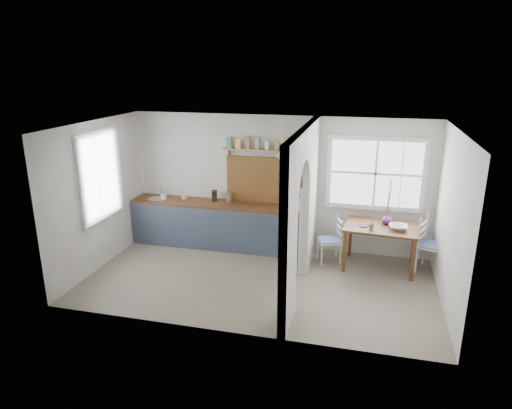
% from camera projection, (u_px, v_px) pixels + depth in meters
% --- Properties ---
extents(floor, '(5.80, 3.20, 0.01)m').
position_uv_depth(floor, '(259.00, 280.00, 7.72)').
color(floor, '#6E6755').
rests_on(floor, ground).
extents(ceiling, '(5.80, 3.20, 0.01)m').
position_uv_depth(ceiling, '(259.00, 126.00, 6.94)').
color(ceiling, silver).
rests_on(ceiling, walls).
extents(walls, '(5.81, 3.21, 2.60)m').
position_uv_depth(walls, '(259.00, 207.00, 7.33)').
color(walls, silver).
rests_on(walls, floor).
extents(partition, '(0.12, 3.20, 2.60)m').
position_uv_depth(partition, '(303.00, 200.00, 7.17)').
color(partition, silver).
rests_on(partition, floor).
extents(kitchen_window, '(0.10, 1.16, 1.50)m').
position_uv_depth(kitchen_window, '(98.00, 176.00, 7.89)').
color(kitchen_window, white).
rests_on(kitchen_window, walls).
extents(nook_window, '(1.76, 0.10, 1.30)m').
position_uv_depth(nook_window, '(376.00, 174.00, 8.27)').
color(nook_window, white).
rests_on(nook_window, walls).
extents(counter, '(3.50, 0.60, 0.90)m').
position_uv_depth(counter, '(220.00, 224.00, 9.07)').
color(counter, brown).
rests_on(counter, floor).
extents(sink, '(0.40, 0.40, 0.02)m').
position_uv_depth(sink, '(158.00, 199.00, 9.22)').
color(sink, silver).
rests_on(sink, counter).
extents(backsplash, '(1.65, 0.03, 0.90)m').
position_uv_depth(backsplash, '(268.00, 180.00, 8.82)').
color(backsplash, brown).
rests_on(backsplash, walls).
extents(shelf, '(1.75, 0.20, 0.21)m').
position_uv_depth(shelf, '(267.00, 147.00, 8.55)').
color(shelf, tan).
rests_on(shelf, walls).
extents(pendant_lamp, '(0.26, 0.26, 0.16)m').
position_uv_depth(pendant_lamp, '(282.00, 158.00, 8.19)').
color(pendant_lamp, '#EEE2CC').
rests_on(pendant_lamp, ceiling).
extents(utensil_rail, '(0.02, 0.50, 0.02)m').
position_uv_depth(utensil_rail, '(305.00, 187.00, 7.98)').
color(utensil_rail, silver).
rests_on(utensil_rail, partition).
extents(dining_table, '(1.32, 0.94, 0.79)m').
position_uv_depth(dining_table, '(380.00, 247.00, 8.09)').
color(dining_table, brown).
rests_on(dining_table, floor).
extents(chair_left, '(0.48, 0.48, 0.84)m').
position_uv_depth(chair_left, '(330.00, 240.00, 8.35)').
color(chair_left, silver).
rests_on(chair_left, floor).
extents(chair_right, '(0.59, 0.59, 1.00)m').
position_uv_depth(chair_right, '(434.00, 245.00, 7.91)').
color(chair_right, silver).
rests_on(chair_right, floor).
extents(kettle, '(0.19, 0.16, 0.21)m').
position_uv_depth(kettle, '(300.00, 204.00, 8.49)').
color(kettle, white).
rests_on(kettle, counter).
extents(mug_a, '(0.16, 0.16, 0.11)m').
position_uv_depth(mug_a, '(164.00, 197.00, 9.11)').
color(mug_a, white).
rests_on(mug_a, counter).
extents(mug_b, '(0.15, 0.15, 0.09)m').
position_uv_depth(mug_b, '(184.00, 197.00, 9.14)').
color(mug_b, silver).
rests_on(mug_b, counter).
extents(knife_block, '(0.13, 0.15, 0.21)m').
position_uv_depth(knife_block, '(215.00, 196.00, 9.02)').
color(knife_block, black).
rests_on(knife_block, counter).
extents(jar, '(0.11, 0.11, 0.18)m').
position_uv_depth(jar, '(229.00, 197.00, 8.99)').
color(jar, '#746246').
rests_on(jar, counter).
extents(towel_magenta, '(0.02, 0.03, 0.49)m').
position_uv_depth(towel_magenta, '(302.00, 247.00, 8.41)').
color(towel_magenta, '#A7296D').
rests_on(towel_magenta, counter).
extents(towel_orange, '(0.02, 0.03, 0.55)m').
position_uv_depth(towel_orange, '(301.00, 249.00, 8.36)').
color(towel_orange, '#C76813').
rests_on(towel_orange, counter).
extents(bowl, '(0.32, 0.32, 0.08)m').
position_uv_depth(bowl, '(398.00, 227.00, 7.83)').
color(bowl, silver).
rests_on(bowl, dining_table).
extents(table_cup, '(0.13, 0.13, 0.10)m').
position_uv_depth(table_cup, '(371.00, 227.00, 7.83)').
color(table_cup, gray).
rests_on(table_cup, dining_table).
extents(plate, '(0.21, 0.21, 0.01)m').
position_uv_depth(plate, '(364.00, 226.00, 8.00)').
color(plate, '#262424').
rests_on(plate, dining_table).
extents(vase, '(0.20, 0.20, 0.19)m').
position_uv_depth(vase, '(387.00, 219.00, 8.08)').
color(vase, '#57316C').
rests_on(vase, dining_table).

